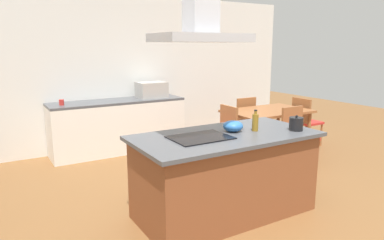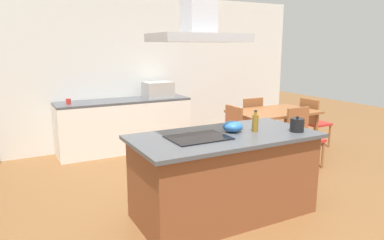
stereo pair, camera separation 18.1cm
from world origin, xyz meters
The scene contains 16 objects.
ground centered at (0.00, 1.50, 0.00)m, with size 16.00×16.00×0.00m, color brown.
wall_back centered at (0.00, 3.25, 1.35)m, with size 7.20×0.10×2.70m, color white.
kitchen_island centered at (0.00, 0.00, 0.45)m, with size 1.98×0.99×0.90m.
cooktop centered at (-0.32, 0.00, 0.91)m, with size 0.60×0.44×0.01m, color black.
tea_kettle centered at (0.77, -0.25, 0.97)m, with size 0.20×0.15×0.17m.
olive_oil_bottle centered at (0.36, -0.04, 1.00)m, with size 0.07×0.07×0.23m.
mixing_bowl centered at (0.14, 0.06, 0.96)m, with size 0.22×0.22×0.12m, color #2D6BB7.
back_counter centered at (-0.19, 2.88, 0.45)m, with size 2.29×0.62×0.90m.
countertop_microwave centered at (0.45, 2.88, 1.04)m, with size 0.50×0.38×0.28m, color #B2AFAA.
coffee_mug_red centered at (-1.11, 2.84, 0.95)m, with size 0.08×0.08×0.09m, color red.
dining_table centered at (1.95, 1.49, 0.67)m, with size 1.40×0.90×0.75m.
chair_facing_back_wall centered at (1.95, 2.15, 0.51)m, with size 0.42×0.42×0.89m.
chair_at_left_end centered at (1.04, 1.49, 0.51)m, with size 0.42×0.42×0.89m.
chair_at_right_end centered at (2.87, 1.49, 0.51)m, with size 0.42×0.42×0.89m.
chair_facing_island centered at (1.95, 0.82, 0.51)m, with size 0.42×0.42×0.89m.
range_hood centered at (-0.32, 0.00, 2.10)m, with size 0.90×0.55×0.78m.
Camera 2 is at (-2.02, -3.05, 1.82)m, focal length 33.39 mm.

